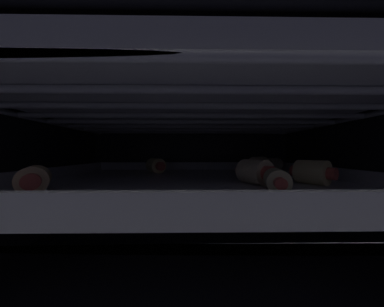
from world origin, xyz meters
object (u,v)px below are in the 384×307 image
(pig_in_blanket_lower_5, at_px, (255,172))
(pig_in_blanket_upper_1, at_px, (186,93))
(pig_in_blanket_lower_3, at_px, (273,164))
(pig_in_blanket_lower_4, at_px, (156,165))
(pig_in_blanket_lower_2, at_px, (277,180))
(pig_in_blanket_upper_7, at_px, (187,118))
(oven_rack_lower, at_px, (193,185))
(pig_in_blanket_upper_9, at_px, (45,81))
(heating_element, at_px, (193,53))
(pig_in_blanket_upper_3, at_px, (218,102))
(pig_in_blanket_upper_5, at_px, (281,114))
(baking_tray_upper, at_px, (193,113))
(pig_in_blanket_lower_6, at_px, (34,179))
(pig_in_blanket_lower_0, at_px, (312,172))
(pig_in_blanket_upper_6, at_px, (156,117))
(baking_tray_lower, at_px, (193,180))
(oven_rack_upper, at_px, (193,119))
(pig_in_blanket_upper_0, at_px, (244,115))
(pig_in_blanket_upper_2, at_px, (185,113))
(pig_in_blanket_upper_8, at_px, (257,103))
(pig_in_blanket_lower_1, at_px, (259,164))
(pig_in_blanket_upper_4, at_px, (277,106))

(pig_in_blanket_lower_5, bearing_deg, pig_in_blanket_upper_1, 179.18)
(pig_in_blanket_lower_3, xyz_separation_m, pig_in_blanket_lower_4, (-0.27, -0.04, 0.00))
(pig_in_blanket_lower_2, bearing_deg, pig_in_blanket_upper_7, 115.22)
(pig_in_blanket_lower_2, bearing_deg, pig_in_blanket_lower_5, 97.62)
(oven_rack_lower, bearing_deg, pig_in_blanket_upper_9, -152.22)
(heating_element, distance_m, pig_in_blanket_upper_3, 0.09)
(pig_in_blanket_lower_4, relative_size, pig_in_blanket_upper_5, 1.30)
(baking_tray_upper, distance_m, pig_in_blanket_upper_5, 0.21)
(pig_in_blanket_lower_6, bearing_deg, pig_in_blanket_upper_9, 42.94)
(pig_in_blanket_lower_0, bearing_deg, pig_in_blanket_upper_3, 159.30)
(pig_in_blanket_lower_2, bearing_deg, baking_tray_upper, 134.13)
(pig_in_blanket_lower_5, height_order, pig_in_blanket_upper_5, pig_in_blanket_upper_5)
(pig_in_blanket_lower_0, distance_m, pig_in_blanket_upper_7, 0.26)
(pig_in_blanket_upper_9, bearing_deg, oven_rack_lower, 27.78)
(pig_in_blanket_upper_3, relative_size, pig_in_blanket_upper_6, 1.01)
(pig_in_blanket_lower_4, height_order, pig_in_blanket_upper_7, pig_in_blanket_upper_7)
(oven_rack_lower, height_order, pig_in_blanket_upper_3, pig_in_blanket_upper_3)
(pig_in_blanket_lower_4, height_order, pig_in_blanket_lower_6, pig_in_blanket_lower_4)
(pig_in_blanket_lower_3, bearing_deg, baking_tray_upper, -142.90)
(oven_rack_lower, relative_size, baking_tray_lower, 1.07)
(pig_in_blanket_lower_4, distance_m, pig_in_blanket_lower_6, 0.22)
(oven_rack_lower, height_order, pig_in_blanket_lower_5, pig_in_blanket_lower_5)
(pig_in_blanket_lower_4, bearing_deg, baking_tray_upper, -52.91)
(pig_in_blanket_lower_4, height_order, oven_rack_upper, oven_rack_upper)
(pig_in_blanket_lower_6, bearing_deg, pig_in_blanket_upper_0, 35.05)
(heating_element, distance_m, pig_in_blanket_lower_2, 0.23)
(pig_in_blanket_upper_0, height_order, pig_in_blanket_upper_2, pig_in_blanket_upper_0)
(baking_tray_lower, xyz_separation_m, pig_in_blanket_upper_1, (-0.01, -0.04, 0.13))
(pig_in_blanket_upper_2, distance_m, pig_in_blanket_upper_9, 0.22)
(pig_in_blanket_lower_4, bearing_deg, pig_in_blanket_lower_3, 9.24)
(pig_in_blanket_lower_0, height_order, pig_in_blanket_upper_1, pig_in_blanket_upper_1)
(pig_in_blanket_lower_3, bearing_deg, pig_in_blanket_upper_8, -121.75)
(pig_in_blanket_lower_3, distance_m, pig_in_blanket_upper_8, 0.21)
(pig_in_blanket_lower_1, bearing_deg, pig_in_blanket_upper_0, -159.54)
(pig_in_blanket_upper_2, relative_size, pig_in_blanket_upper_8, 0.73)
(heating_element, distance_m, pig_in_blanket_lower_5, 0.21)
(pig_in_blanket_lower_6, distance_m, pig_in_blanket_upper_6, 0.26)
(pig_in_blanket_lower_1, distance_m, pig_in_blanket_upper_0, 0.11)
(pig_in_blanket_lower_1, relative_size, pig_in_blanket_lower_6, 1.18)
(pig_in_blanket_lower_2, distance_m, pig_in_blanket_lower_4, 0.26)
(pig_in_blanket_lower_2, height_order, pig_in_blanket_lower_6, pig_in_blanket_lower_6)
(pig_in_blanket_upper_4, bearing_deg, pig_in_blanket_upper_9, -160.81)
(pig_in_blanket_lower_0, relative_size, pig_in_blanket_upper_3, 1.04)
(pig_in_blanket_upper_6, bearing_deg, heating_element, -56.89)
(pig_in_blanket_lower_0, bearing_deg, pig_in_blanket_upper_8, 145.13)
(oven_rack_lower, distance_m, pig_in_blanket_lower_1, 0.20)
(pig_in_blanket_lower_6, xyz_separation_m, pig_in_blanket_upper_6, (0.09, 0.22, 0.11))
(oven_rack_lower, relative_size, pig_in_blanket_upper_4, 9.74)
(pig_in_blanket_lower_2, relative_size, pig_in_blanket_upper_0, 0.93)
(oven_rack_upper, height_order, pig_in_blanket_upper_5, pig_in_blanket_upper_5)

